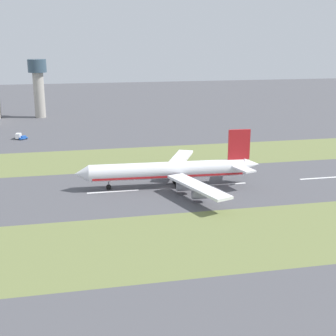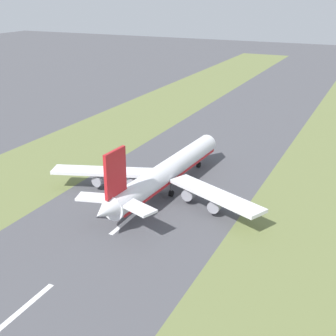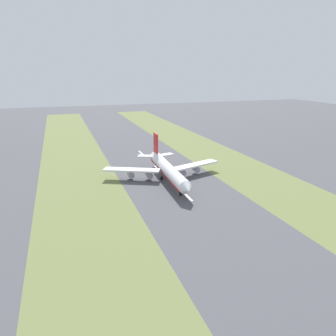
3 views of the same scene
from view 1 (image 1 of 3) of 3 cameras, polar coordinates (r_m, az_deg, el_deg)
The scene contains 10 objects.
ground_plane at distance 167.40m, azimuth -0.19°, elevation -2.46°, with size 800.00×800.00×0.00m, color #4C4C51.
grass_median_west at distance 126.59m, azimuth 3.95°, elevation -8.70°, with size 40.00×600.00×0.01m, color olive.
grass_median_east at distance 209.92m, azimuth -2.65°, elevation 1.31°, with size 40.00×600.00×0.01m, color olive.
centreline_dash_near at distance 188.68m, azimuth 18.24°, elevation -1.16°, with size 1.20×18.00×0.01m, color silver.
centreline_dash_mid at distance 172.58m, azimuth 6.62°, elevation -2.00°, with size 1.20×18.00×0.01m, color silver.
centreline_dash_far at distance 164.83m, azimuth -6.73°, elevation -2.86°, with size 1.20×18.00×0.01m, color silver.
airplane_main_jet at distance 167.47m, azimuth 0.64°, elevation -0.29°, with size 64.06×67.19×20.20m.
control_tower at distance 323.18m, azimuth -15.54°, elevation 10.07°, with size 12.00×12.00×38.06m.
service_truck at distance 259.84m, azimuth -17.77°, elevation 3.76°, with size 6.15×2.94×3.10m.
apron_car at distance 257.53m, azimuth -17.22°, elevation 3.55°, with size 4.23×4.51×2.03m.
Camera 1 is at (-155.79, 31.83, 52.34)m, focal length 50.00 mm.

